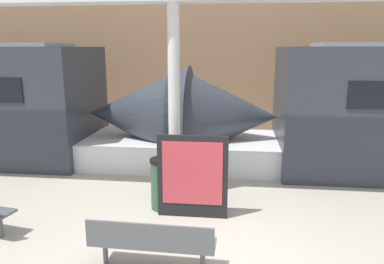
{
  "coord_description": "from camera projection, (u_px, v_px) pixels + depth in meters",
  "views": [
    {
      "loc": [
        0.49,
        -4.46,
        3.08
      ],
      "look_at": [
        -0.38,
        2.91,
        1.4
      ],
      "focal_mm": 35.0,
      "sensor_mm": 36.0,
      "label": 1
    }
  ],
  "objects": [
    {
      "name": "support_column_near",
      "position": [
        174.0,
        106.0,
        7.43
      ],
      "size": [
        0.24,
        0.24,
        3.9
      ],
      "primitive_type": "cylinder",
      "color": "silver",
      "rests_on": "ground_plane"
    },
    {
      "name": "station_wall",
      "position": [
        223.0,
        64.0,
        13.59
      ],
      "size": [
        56.0,
        0.2,
        5.0
      ],
      "primitive_type": "cube",
      "color": "#937051",
      "rests_on": "ground_plane"
    },
    {
      "name": "bench_near",
      "position": [
        151.0,
        241.0,
        5.17
      ],
      "size": [
        1.78,
        0.49,
        0.78
      ],
      "rotation": [
        0.0,
        0.0,
        -0.03
      ],
      "color": "#4C4F54",
      "rests_on": "ground_plane"
    },
    {
      "name": "poster_board",
      "position": [
        192.0,
        176.0,
        6.81
      ],
      "size": [
        1.29,
        0.07,
        1.55
      ],
      "color": "black",
      "rests_on": "ground_plane"
    },
    {
      "name": "trash_bin",
      "position": [
        164.0,
        183.0,
        7.26
      ],
      "size": [
        0.54,
        0.54,
        1.0
      ],
      "color": "#2D5138",
      "rests_on": "ground_plane"
    }
  ]
}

